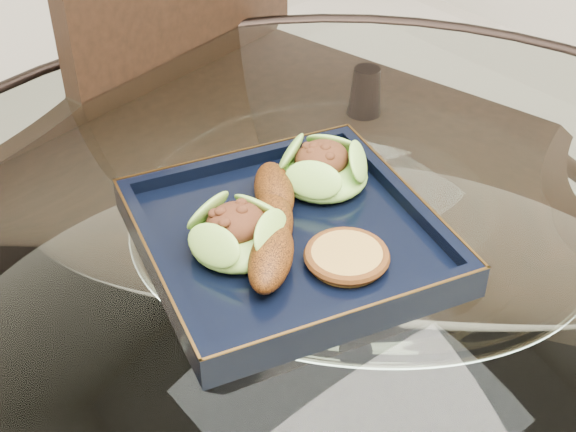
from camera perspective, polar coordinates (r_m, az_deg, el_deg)
dining_table at (r=0.89m, az=4.45°, el=-10.65°), size 1.13×1.13×0.77m
dining_chair at (r=1.21m, az=-2.23°, el=2.08°), size 0.52×0.52×1.01m
navy_plate at (r=0.77m, az=0.00°, el=-1.77°), size 0.33×0.33×0.02m
lettuce_wrap_left at (r=0.74m, az=-3.59°, el=-1.38°), size 0.10×0.10×0.03m
lettuce_wrap_right at (r=0.82m, az=2.52°, el=3.25°), size 0.11×0.11×0.03m
roasted_plantain at (r=0.75m, az=-1.10°, el=-0.45°), size 0.15×0.17×0.03m
crumb_patty at (r=0.73m, az=4.20°, el=-2.95°), size 0.07×0.07×0.01m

